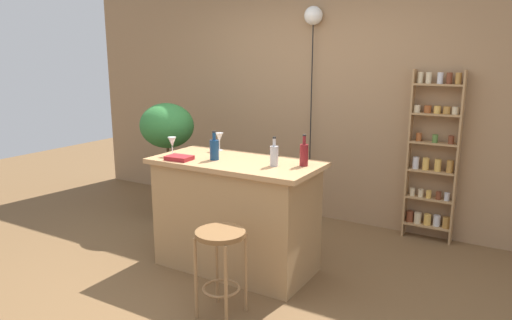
% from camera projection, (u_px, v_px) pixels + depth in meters
% --- Properties ---
extents(ground, '(12.00, 12.00, 0.00)m').
position_uv_depth(ground, '(217.00, 280.00, 3.85)').
color(ground, brown).
extents(back_wall, '(6.40, 0.10, 2.80)m').
position_uv_depth(back_wall, '(316.00, 93.00, 5.19)').
color(back_wall, '#997551').
rests_on(back_wall, ground).
extents(kitchen_counter, '(1.42, 0.69, 0.96)m').
position_uv_depth(kitchen_counter, '(236.00, 214.00, 4.00)').
color(kitchen_counter, '#A87F51').
rests_on(kitchen_counter, ground).
extents(bar_stool, '(0.35, 0.35, 0.63)m').
position_uv_depth(bar_stool, '(221.00, 252.00, 3.25)').
color(bar_stool, '#997047').
rests_on(bar_stool, ground).
extents(spice_shelf, '(0.47, 0.12, 1.68)m').
position_uv_depth(spice_shelf, '(433.00, 158.00, 4.56)').
color(spice_shelf, '#A87F51').
rests_on(spice_shelf, ground).
extents(plant_stool, '(0.30, 0.30, 0.44)m').
position_uv_depth(plant_stool, '(170.00, 200.00, 5.26)').
color(plant_stool, '#2D2823').
rests_on(plant_stool, ground).
extents(potted_plant, '(0.61, 0.55, 0.87)m').
position_uv_depth(potted_plant, '(167.00, 131.00, 5.09)').
color(potted_plant, '#514C47').
rests_on(potted_plant, plant_stool).
extents(bottle_olive_oil, '(0.07, 0.07, 0.25)m').
position_uv_depth(bottle_olive_oil, '(304.00, 154.00, 3.68)').
color(bottle_olive_oil, maroon).
rests_on(bottle_olive_oil, kitchen_counter).
extents(bottle_soda_blue, '(0.08, 0.08, 0.24)m').
position_uv_depth(bottle_soda_blue, '(214.00, 149.00, 3.90)').
color(bottle_soda_blue, navy).
rests_on(bottle_soda_blue, kitchen_counter).
extents(bottle_spirits_clear, '(0.07, 0.07, 0.23)m').
position_uv_depth(bottle_spirits_clear, '(274.00, 155.00, 3.68)').
color(bottle_spirits_clear, '#B2B2B7').
rests_on(bottle_spirits_clear, kitchen_counter).
extents(wine_glass_left, '(0.07, 0.07, 0.16)m').
position_uv_depth(wine_glass_left, '(172.00, 142.00, 4.06)').
color(wine_glass_left, silver).
rests_on(wine_glass_left, kitchen_counter).
extents(wine_glass_center, '(0.07, 0.07, 0.16)m').
position_uv_depth(wine_glass_center, '(219.00, 138.00, 4.28)').
color(wine_glass_center, silver).
rests_on(wine_glass_center, kitchen_counter).
extents(cookbook, '(0.22, 0.16, 0.03)m').
position_uv_depth(cookbook, '(179.00, 158.00, 3.91)').
color(cookbook, maroon).
rests_on(cookbook, kitchen_counter).
extents(pendant_globe_light, '(0.20, 0.20, 2.32)m').
position_uv_depth(pendant_globe_light, '(313.00, 20.00, 4.93)').
color(pendant_globe_light, black).
rests_on(pendant_globe_light, ground).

